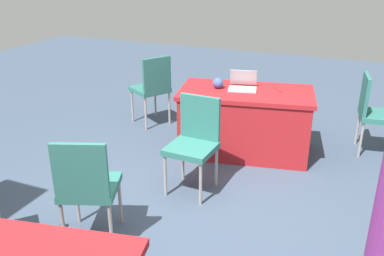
# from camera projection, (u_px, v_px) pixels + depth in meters

# --- Properties ---
(ground_plane) EXTENTS (14.40, 14.40, 0.00)m
(ground_plane) POSITION_uv_depth(u_px,v_px,m) (189.00, 223.00, 3.74)
(ground_plane) COLOR #3D4C60
(table_foreground) EXTENTS (1.66, 1.09, 0.77)m
(table_foreground) POSITION_uv_depth(u_px,v_px,m) (245.00, 122.00, 4.96)
(table_foreground) COLOR #AD1E23
(table_foreground) RESTS_ON ground
(chair_near_front) EXTENTS (0.60, 0.60, 0.97)m
(chair_near_front) POSITION_uv_depth(u_px,v_px,m) (152.00, 86.00, 5.71)
(chair_near_front) COLOR #9E9993
(chair_near_front) RESTS_ON ground
(chair_tucked_left) EXTENTS (0.46, 0.46, 0.95)m
(chair_tucked_left) POSITION_uv_depth(u_px,v_px,m) (194.00, 139.00, 4.10)
(chair_tucked_left) COLOR #9E9993
(chair_tucked_left) RESTS_ON ground
(chair_aisle) EXTENTS (0.50, 0.50, 0.94)m
(chair_aisle) POSITION_uv_depth(u_px,v_px,m) (374.00, 110.00, 4.90)
(chair_aisle) COLOR #9E9993
(chair_aisle) RESTS_ON ground
(chair_by_pillar) EXTENTS (0.57, 0.57, 0.95)m
(chair_by_pillar) POSITION_uv_depth(u_px,v_px,m) (87.00, 184.00, 3.30)
(chair_by_pillar) COLOR #9E9993
(chair_by_pillar) RESTS_ON ground
(laptop_silver) EXTENTS (0.38, 0.36, 0.21)m
(laptop_silver) POSITION_uv_depth(u_px,v_px,m) (243.00, 86.00, 4.86)
(laptop_silver) COLOR silver
(laptop_silver) RESTS_ON table_foreground
(yarn_ball) EXTENTS (0.13, 0.13, 0.13)m
(yarn_ball) POSITION_uv_depth(u_px,v_px,m) (218.00, 83.00, 4.88)
(yarn_ball) COLOR #3F5999
(yarn_ball) RESTS_ON table_foreground
(scissors_red) EXTENTS (0.12, 0.17, 0.01)m
(scissors_red) POSITION_uv_depth(u_px,v_px,m) (278.00, 89.00, 4.85)
(scissors_red) COLOR red
(scissors_red) RESTS_ON table_foreground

